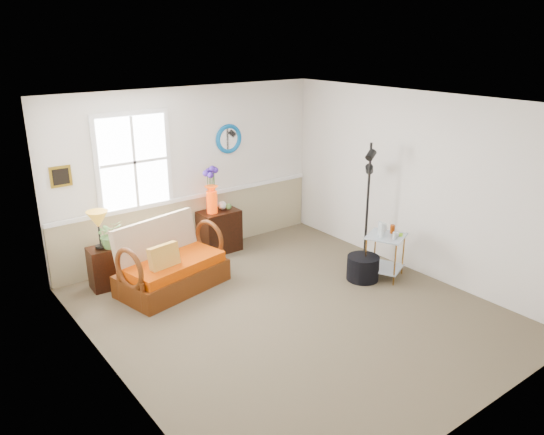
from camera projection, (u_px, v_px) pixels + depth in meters
floor at (292, 312)px, 6.68m from camera, size 4.50×5.00×0.01m
ceiling at (294, 103)px, 5.83m from camera, size 4.50×5.00×0.01m
walls at (293, 215)px, 6.26m from camera, size 4.51×5.01×2.60m
wainscot at (193, 225)px, 8.40m from camera, size 4.46×0.02×0.90m
chair_rail at (192, 197)px, 8.24m from camera, size 4.46×0.04×0.06m
window at (134, 162)px, 7.51m from camera, size 1.14×0.06×1.44m
picture at (60, 176)px, 6.95m from camera, size 0.28×0.03×0.28m
mirror at (228, 139)px, 8.38m from camera, size 0.47×0.07×0.47m
loveseat at (171, 257)px, 7.16m from camera, size 1.57×1.10×0.93m
throw_pillow at (165, 261)px, 6.92m from camera, size 0.44×0.18×0.43m
lamp_stand at (102, 268)px, 7.23m from camera, size 0.35×0.35×0.58m
table_lamp at (99, 230)px, 7.06m from camera, size 0.31×0.31×0.53m
potted_plant at (109, 237)px, 7.12m from camera, size 0.38×0.41×0.30m
cabinet at (219, 231)px, 8.47m from camera, size 0.63×0.41×0.67m
flower_vase at (211, 190)px, 8.17m from camera, size 0.22×0.22×0.72m
side_table at (385, 256)px, 7.56m from camera, size 0.66×0.66×0.63m
tabletop_items at (389, 228)px, 7.44m from camera, size 0.50×0.50×0.21m
floor_lamp at (367, 204)px, 7.87m from camera, size 0.32×0.32×1.85m
ottoman at (363, 268)px, 7.52m from camera, size 0.50×0.50×0.35m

